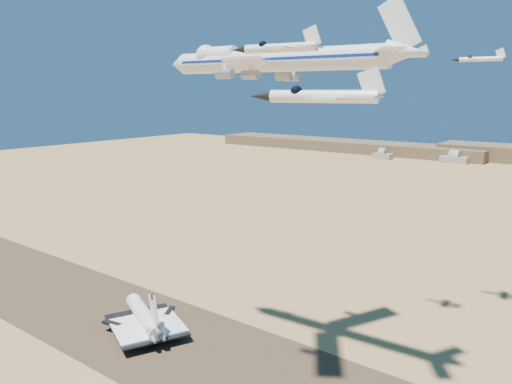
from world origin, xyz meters
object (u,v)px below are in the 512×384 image
Objects in this scene: crew_a at (136,343)px; shuttle at (144,317)px; carrier_747 at (267,61)px; crew_c at (137,343)px; chase_jet_a at (278,48)px; chase_jet_d at (480,59)px; chase_jet_b at (320,96)px; crew_b at (143,347)px; chase_jet_c at (406,56)px.

shuttle is at bearing 12.64° from crew_a.
carrier_747 is 96.69m from crew_c.
chase_jet_d is (1.92, 111.75, 3.83)m from chase_jet_a.
chase_jet_b is (89.34, -42.30, 78.42)m from crew_c.
crew_b is (3.57, -0.35, -0.14)m from crew_a.
carrier_747 reaches higher than crew_c.
crew_c is at bearing -159.64° from carrier_747.
shuttle is 120.42m from chase_jet_c.
chase_jet_c is (59.89, 61.28, 89.80)m from crew_a.
chase_jet_d is at bearing -56.08° from crew_b.
chase_jet_a is 0.92× the size of chase_jet_d.
shuttle is 11.04m from crew_c.
chase_jet_b is (50.84, -59.32, -8.63)m from carrier_747.
chase_jet_d is at bearing -64.17° from crew_a.
chase_jet_a reaches higher than crew_a.
crew_c is 126.18m from chase_jet_b.
chase_jet_b is at bearing -77.80° from chase_jet_c.
shuttle is 2.43× the size of chase_jet_a.
chase_jet_a is 90.72m from chase_jet_c.
crew_a is at bearing -138.23° from chase_jet_c.
chase_jet_a is at bearing -55.66° from carrier_747.
carrier_747 is at bearing -100.01° from crew_c.
carrier_747 reaches higher than chase_jet_d.
chase_jet_c is at bearing -66.21° from crew_a.
chase_jet_d is at bearing 50.18° from chase_jet_c.
chase_jet_b reaches higher than crew_a.
crew_b is 3.22m from crew_c.
crew_a is at bearing -30.78° from shuttle.
chase_jet_a is (73.72, -28.32, 85.56)m from crew_c.
chase_jet_d is at bearing -76.06° from crew_c.
chase_jet_c reaches higher than crew_c.
carrier_747 reaches higher than chase_jet_a.
crew_b is at bearing -131.93° from crew_c.
crew_a is at bearing 71.08° from crew_c.
crew_c is 116.43m from chase_jet_a.
chase_jet_d is (75.64, 83.44, 89.39)m from crew_c.
chase_jet_d is at bearing 80.23° from chase_jet_a.
crew_c is (0.38, 0.10, -0.12)m from crew_a.
chase_jet_d is (81.78, 75.16, 85.44)m from shuttle.
chase_jet_d reaches higher than crew_c.
carrier_747 is 47.38× the size of crew_b.
chase_jet_c is (21.01, 44.15, 2.87)m from carrier_747.
shuttle is 2.44× the size of chase_jet_c.
chase_jet_b is (89.72, -42.19, 78.30)m from crew_a.
crew_a reaches higher than crew_b.
crew_a is (-38.88, -17.13, -86.93)m from carrier_747.
chase_jet_a reaches higher than chase_jet_b.
chase_jet_b is at bearing -50.61° from chase_jet_a.
chase_jet_b reaches higher than crew_c.
chase_jet_c is at bearing 90.24° from chase_jet_a.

